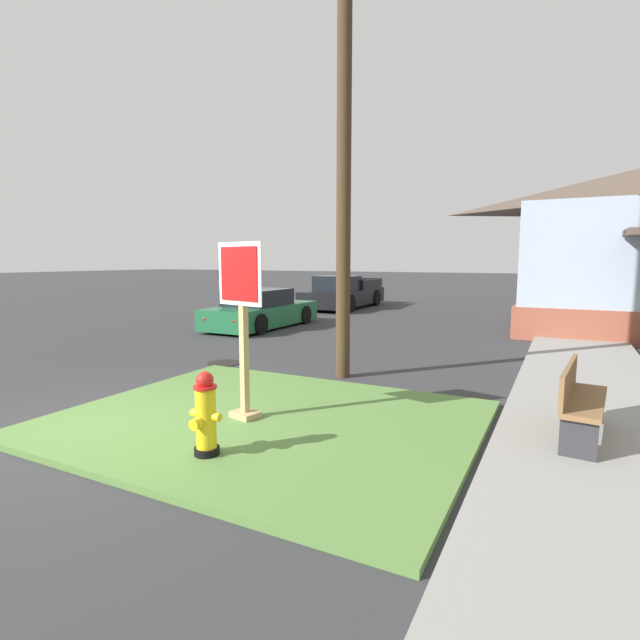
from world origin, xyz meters
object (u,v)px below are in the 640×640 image
manhole_cover (224,363)px  fire_hydrant (206,416)px  parked_sedan_green (261,311)px  utility_pole (345,58)px  stop_sign (243,330)px  pickup_truck_black (343,294)px  street_bench (579,398)px

manhole_cover → fire_hydrant: bearing=-53.7°
parked_sedan_green → utility_pole: utility_pole is taller
fire_hydrant → stop_sign: bearing=107.2°
fire_hydrant → pickup_truck_black: (-5.63, 15.97, 0.10)m
fire_hydrant → stop_sign: 1.45m
street_bench → utility_pole: (-3.84, 1.82, 5.06)m
stop_sign → street_bench: (3.95, 1.12, -0.68)m
parked_sedan_green → utility_pole: size_ratio=0.41×
manhole_cover → utility_pole: (2.72, 0.07, 5.64)m
fire_hydrant → pickup_truck_black: bearing=109.4°
parked_sedan_green → utility_pole: 8.71m
stop_sign → street_bench: stop_sign is taller
manhole_cover → pickup_truck_black: (-2.66, 11.91, 0.61)m
fire_hydrant → manhole_cover: 5.06m
street_bench → utility_pole: size_ratio=0.14×
utility_pole → pickup_truck_black: bearing=114.4°
pickup_truck_black → manhole_cover: bearing=-77.4°
manhole_cover → street_bench: 6.81m
manhole_cover → utility_pole: bearing=1.6°
pickup_truck_black → street_bench: size_ratio=3.51×
manhole_cover → parked_sedan_green: bearing=116.0°
stop_sign → utility_pole: 5.28m
stop_sign → street_bench: size_ratio=1.49×
stop_sign → street_bench: bearing=15.9°
stop_sign → pickup_truck_black: bearing=109.6°
pickup_truck_black → street_bench: bearing=-56.0°
pickup_truck_black → street_bench: pickup_truck_black is taller
parked_sedan_green → utility_pole: (5.12, -4.85, 5.10)m
parked_sedan_green → street_bench: parked_sedan_green is taller
utility_pole → stop_sign: bearing=-92.2°
pickup_truck_black → parked_sedan_green: bearing=-87.9°
manhole_cover → utility_pole: size_ratio=0.06×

